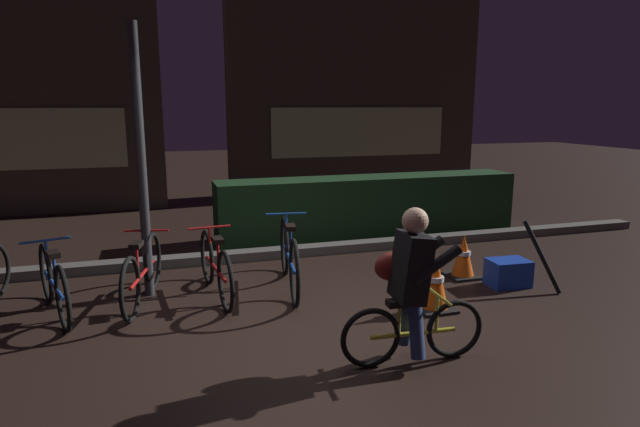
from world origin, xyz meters
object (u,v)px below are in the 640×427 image
at_px(blue_crate, 508,273).
at_px(parked_bike_left_mid, 54,283).
at_px(parked_bike_center_left, 143,272).
at_px(closed_umbrella, 542,257).
at_px(cyclist, 411,286).
at_px(street_post, 141,164).
at_px(parked_bike_center_right, 216,267).
at_px(parked_bike_right_mid, 289,257).
at_px(traffic_cone_near, 436,284).
at_px(traffic_cone_far, 463,257).

bearing_deg(blue_crate, parked_bike_left_mid, 173.13).
relative_size(parked_bike_center_left, closed_umbrella, 1.79).
distance_m(cyclist, closed_umbrella, 2.38).
bearing_deg(street_post, parked_bike_center_right, -22.61).
height_order(parked_bike_center_left, closed_umbrella, closed_umbrella).
height_order(parked_bike_center_right, cyclist, cyclist).
bearing_deg(street_post, cyclist, -48.27).
bearing_deg(parked_bike_center_right, parked_bike_right_mid, -94.87).
bearing_deg(parked_bike_center_left, blue_crate, -86.64).
bearing_deg(parked_bike_left_mid, blue_crate, -114.70).
distance_m(parked_bike_center_left, closed_umbrella, 4.23).
xyz_separation_m(parked_bike_center_left, parked_bike_center_right, (0.73, -0.04, -0.00)).
height_order(parked_bike_right_mid, blue_crate, parked_bike_right_mid).
height_order(cyclist, closed_umbrella, cyclist).
distance_m(parked_bike_left_mid, traffic_cone_near, 3.69).
bearing_deg(traffic_cone_near, traffic_cone_far, 44.52).
distance_m(parked_bike_center_right, cyclist, 2.33).
relative_size(parked_bike_right_mid, cyclist, 1.39).
bearing_deg(parked_bike_center_right, parked_bike_center_left, 81.74).
height_order(parked_bike_left_mid, parked_bike_center_left, parked_bike_center_left).
height_order(blue_crate, closed_umbrella, closed_umbrella).
height_order(parked_bike_center_left, traffic_cone_far, parked_bike_center_left).
bearing_deg(parked_bike_center_right, parked_bike_left_mid, 86.56).
distance_m(parked_bike_left_mid, traffic_cone_far, 4.40).
distance_m(street_post, parked_bike_center_right, 1.30).
bearing_deg(street_post, closed_umbrella, -15.75).
relative_size(parked_bike_left_mid, cyclist, 1.18).
height_order(parked_bike_center_left, cyclist, cyclist).
bearing_deg(parked_bike_center_right, traffic_cone_far, -99.32).
height_order(parked_bike_right_mid, traffic_cone_far, parked_bike_right_mid).
relative_size(parked_bike_center_left, traffic_cone_near, 2.71).
distance_m(parked_bike_left_mid, closed_umbrella, 5.01).
height_order(parked_bike_left_mid, parked_bike_right_mid, parked_bike_right_mid).
bearing_deg(traffic_cone_far, blue_crate, -53.00).
xyz_separation_m(street_post, closed_umbrella, (4.08, -1.15, -1.02)).
bearing_deg(parked_bike_right_mid, blue_crate, -96.52).
bearing_deg(parked_bike_center_left, traffic_cone_far, -80.89).
height_order(traffic_cone_near, cyclist, cyclist).
relative_size(parked_bike_right_mid, traffic_cone_near, 3.09).
xyz_separation_m(cyclist, closed_umbrella, (2.12, 1.05, -0.24)).
xyz_separation_m(parked_bike_right_mid, closed_umbrella, (2.60, -0.87, 0.02)).
bearing_deg(traffic_cone_far, traffic_cone_near, -135.48).
bearing_deg(traffic_cone_near, cyclist, -129.56).
xyz_separation_m(parked_bike_center_right, traffic_cone_far, (2.86, -0.20, -0.08)).
bearing_deg(parked_bike_right_mid, parked_bike_center_left, 97.03).
xyz_separation_m(parked_bike_left_mid, blue_crate, (4.71, -0.57, -0.17)).
xyz_separation_m(traffic_cone_near, blue_crate, (1.15, 0.40, -0.12)).
height_order(traffic_cone_far, cyclist, cyclist).
distance_m(street_post, blue_crate, 4.15).
bearing_deg(traffic_cone_near, blue_crate, 19.23).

